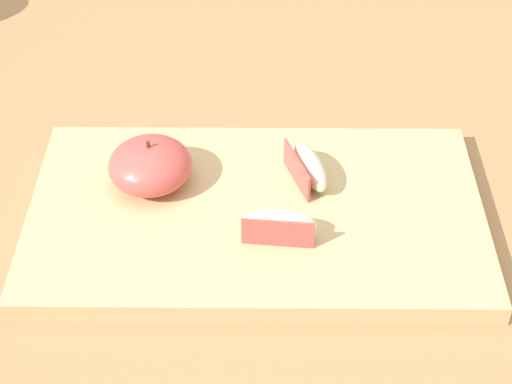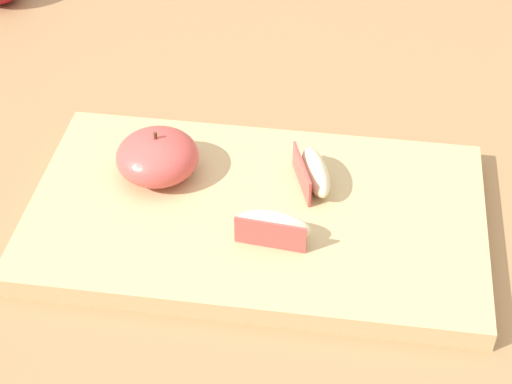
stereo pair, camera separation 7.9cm
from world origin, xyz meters
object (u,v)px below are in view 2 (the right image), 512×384
Objects in this scene: apple_wedge_right at (313,172)px; cutting_board at (256,216)px; apple_wedge_near_knife at (273,226)px; apple_half_skin_up at (157,156)px.

cutting_board is at bearing -140.08° from apple_wedge_right.
apple_wedge_near_knife reaches higher than cutting_board.
cutting_board is at bearing -19.02° from apple_half_skin_up.
cutting_board is 5.96× the size of apple_wedge_right.
cutting_board is 0.11m from apple_half_skin_up.
cutting_board is 5.33× the size of apple_half_skin_up.
apple_half_skin_up reaches higher than apple_wedge_right.
apple_wedge_right is (0.15, 0.01, -0.01)m from apple_half_skin_up.
apple_wedge_near_knife is at bearing -61.65° from cutting_board.
apple_wedge_near_knife is at bearing -31.02° from apple_half_skin_up.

